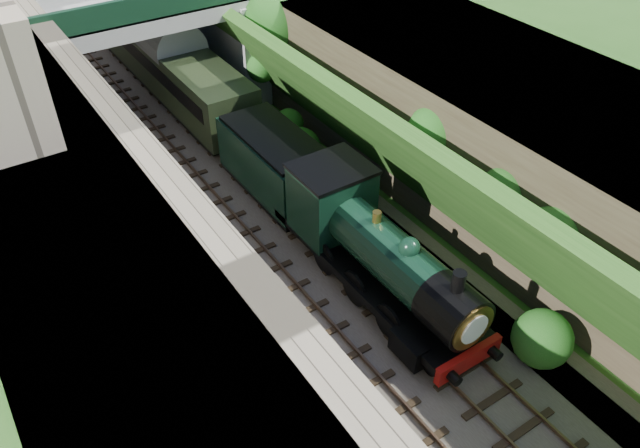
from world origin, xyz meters
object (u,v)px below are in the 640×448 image
(tree, at_px, (276,24))
(locomotive, at_px, (377,253))
(road_bridge, at_px, (165,34))
(tender, at_px, (276,167))

(tree, bearing_deg, locomotive, -107.33)
(road_bridge, xyz_separation_m, tree, (4.97, -3.32, 0.57))
(tree, distance_m, tender, 9.56)
(locomotive, bearing_deg, tender, 90.00)
(road_bridge, relative_size, tender, 2.67)
(road_bridge, height_order, tender, road_bridge)
(road_bridge, bearing_deg, tree, -33.74)
(tree, relative_size, tender, 1.10)
(locomotive, bearing_deg, tree, 72.67)
(tree, xyz_separation_m, tender, (-4.71, -7.75, -3.03))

